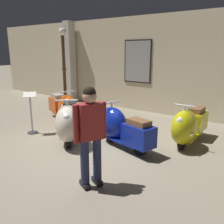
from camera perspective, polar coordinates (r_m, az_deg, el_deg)
ground_plane at (r=5.71m, az=-6.99°, el=-8.25°), size 60.00×60.00×0.00m
showroom_back_wall at (r=8.67m, az=10.60°, el=10.60°), size 18.00×0.63×3.32m
scooter_0 at (r=7.70m, az=-10.99°, el=1.11°), size 1.70×1.05×1.00m
scooter_1 at (r=5.98m, az=-10.03°, el=-2.19°), size 1.62×1.67×1.11m
scooter_2 at (r=5.63m, az=1.79°, el=-3.54°), size 1.71×0.85×1.00m
scooter_3 at (r=5.97m, az=17.21°, el=-3.08°), size 0.55×1.68×1.02m
lamppost at (r=8.69m, az=-11.05°, el=9.35°), size 0.28×0.28×2.88m
visitor_0 at (r=3.85m, az=-5.06°, el=-4.36°), size 0.37×0.52×1.65m
info_stanchion at (r=6.84m, az=-18.21°, el=-0.99°), size 0.38×0.39×1.11m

